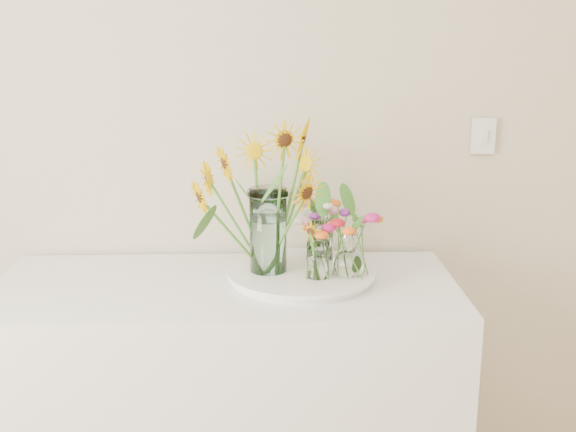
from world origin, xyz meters
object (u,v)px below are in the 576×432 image
Objects in this scene: small_vase_b at (349,254)px; small_vase_c at (321,240)px; tray at (301,275)px; small_vase_a at (318,260)px; mason_jar at (268,231)px; counter at (229,417)px.

small_vase_b is 0.18m from small_vase_c.
tray is 0.11m from small_vase_a.
mason_jar is (-0.10, -0.00, 0.14)m from tray.
small_vase_a is at bearing -54.25° from tray.
counter is at bearing 173.08° from small_vase_a.
small_vase_a is at bearing -97.57° from small_vase_c.
mason_jar is (0.13, 0.03, 0.61)m from counter.
small_vase_c reaches higher than counter.
mason_jar is 1.86× the size of small_vase_b.
counter is 0.62m from mason_jar.
counter is 0.64m from small_vase_c.
mason_jar reaches higher than small_vase_c.
mason_jar reaches higher than small_vase_b.
small_vase_c is (0.17, 0.11, -0.06)m from mason_jar.
small_vase_b is at bearing -11.69° from mason_jar.
small_vase_c is (0.30, 0.14, 0.54)m from counter.
small_vase_a is 0.18m from small_vase_c.
small_vase_c is at bearing 25.67° from counter.
small_vase_c is at bearing 82.43° from small_vase_a.
small_vase_b is at bearing -2.89° from counter.
tray is 0.17m from small_vase_b.
tray is (0.23, 0.03, 0.46)m from counter.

